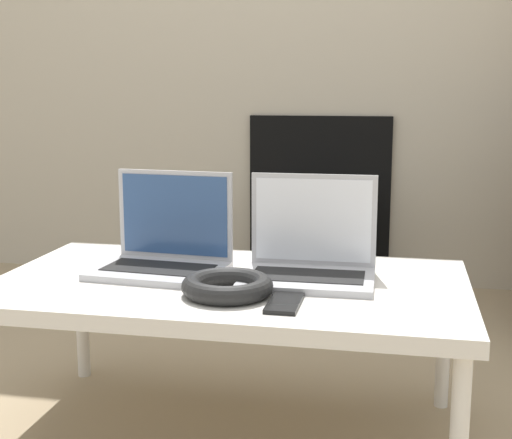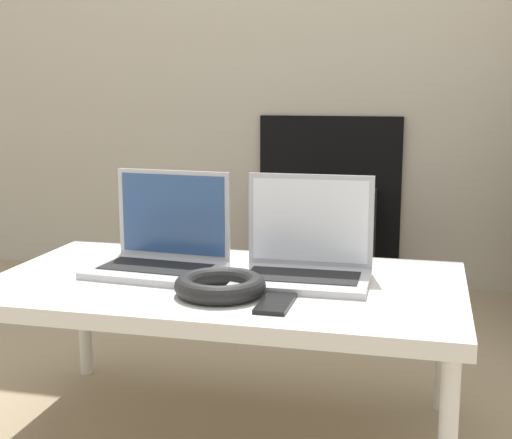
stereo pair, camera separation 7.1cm
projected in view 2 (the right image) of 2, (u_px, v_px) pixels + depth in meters
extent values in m
cube|color=black|center=(329.00, 200.00, 3.04)|extent=(0.60, 0.03, 0.71)
cube|color=silver|center=(226.00, 287.00, 1.66)|extent=(1.09, 0.61, 0.04)
cylinder|color=silver|center=(85.00, 316.00, 2.07)|extent=(0.04, 0.04, 0.35)
cylinder|color=silver|center=(443.00, 345.00, 1.84)|extent=(0.04, 0.04, 0.35)
cube|color=#B2B2B7|center=(156.00, 270.00, 1.72)|extent=(0.32, 0.25, 0.02)
cube|color=black|center=(155.00, 266.00, 1.71)|extent=(0.27, 0.14, 0.00)
cube|color=#B2B2B7|center=(173.00, 214.00, 1.79)|extent=(0.30, 0.03, 0.22)
cube|color=#2D4C7F|center=(173.00, 214.00, 1.79)|extent=(0.28, 0.03, 0.20)
cube|color=#B2B2B7|center=(303.00, 279.00, 1.63)|extent=(0.31, 0.23, 0.02)
cube|color=black|center=(303.00, 276.00, 1.63)|extent=(0.26, 0.13, 0.00)
cube|color=#B2B2B7|center=(310.00, 220.00, 1.71)|extent=(0.30, 0.01, 0.22)
cube|color=white|center=(310.00, 220.00, 1.71)|extent=(0.28, 0.01, 0.20)
torus|color=black|center=(220.00, 285.00, 1.53)|extent=(0.20, 0.20, 0.04)
cube|color=black|center=(275.00, 303.00, 1.46)|extent=(0.07, 0.14, 0.01)
cube|color=#383838|center=(322.00, 244.00, 2.87)|extent=(0.40, 0.39, 0.42)
cube|color=black|center=(314.00, 255.00, 2.68)|extent=(0.33, 0.01, 0.33)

